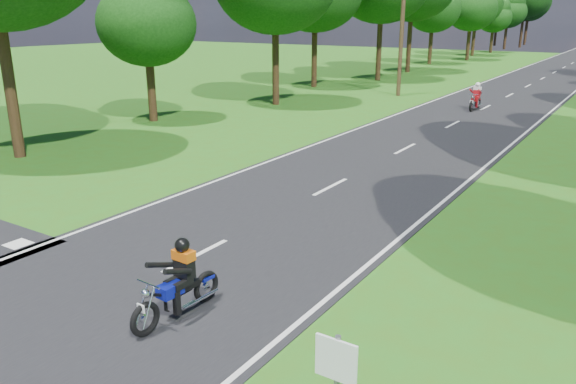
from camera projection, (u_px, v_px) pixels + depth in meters
The scene contains 6 objects.
ground at pixel (124, 293), 10.44m from camera, with size 160.00×160.00×0.00m, color #326116.
main_road at pixel (554, 72), 50.51m from camera, with size 7.00×140.00×0.02m, color black.
road_markings at pixel (549, 74), 49.08m from camera, with size 7.40×140.00×0.01m.
telegraph_pole at pixel (402, 30), 34.75m from camera, with size 1.20×0.26×8.00m.
rider_near_blue at pixel (176, 280), 9.37m from camera, with size 0.56×1.68×1.40m, color #0D1799, non-canonical shape.
rider_far_red at pixel (476, 96), 30.33m from camera, with size 0.59×1.77×1.47m, color #B60E11, non-canonical shape.
Camera 1 is at (7.65, -6.23, 4.95)m, focal length 35.00 mm.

